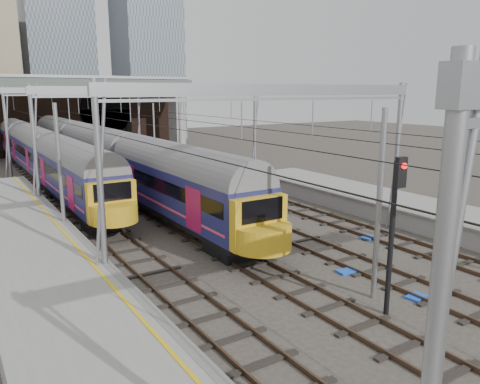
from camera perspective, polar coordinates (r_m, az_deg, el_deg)
ground at (r=17.46m, az=20.93°, el=-14.26°), size 160.00×160.00×0.00m
platform_left at (r=13.76m, az=-17.40°, el=-18.93°), size 4.32×55.00×1.12m
tracks at (r=28.30m, az=-4.05°, el=-3.25°), size 14.40×80.00×0.22m
overhead_line at (r=33.15m, az=-9.65°, el=10.34°), size 16.80×80.00×8.00m
retaining_wall at (r=62.71m, az=-19.40°, el=8.58°), size 28.00×2.75×9.00m
overbridge at (r=56.53m, az=-19.60°, el=11.23°), size 28.00×3.00×9.25m
city_skyline at (r=81.60m, az=-22.28°, el=18.05°), size 37.50×27.50×60.00m
train_main at (r=48.64m, az=-19.37°, el=5.50°), size 2.74×63.42×4.74m
train_second at (r=53.53m, az=-24.96°, el=5.51°), size 2.59×60.01×4.53m
signal_near_centre at (r=16.24m, az=18.28°, el=-3.18°), size 0.40×0.49×5.50m
equip_cover_a at (r=20.64m, az=12.86°, el=-9.42°), size 0.85×0.65×0.09m
equip_cover_b at (r=19.01m, az=20.73°, el=-11.86°), size 0.85×0.66×0.09m
equip_cover_c at (r=25.46m, az=15.40°, el=-5.38°), size 0.86×0.65×0.09m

